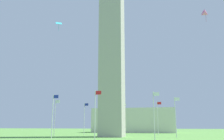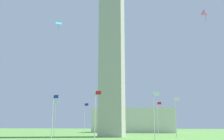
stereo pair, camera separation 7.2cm
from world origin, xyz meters
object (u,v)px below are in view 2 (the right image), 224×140
(flagpole_nw, at_px, (154,113))
(flagpole_w, at_px, (95,112))
(flagpole_n, at_px, (176,115))
(flagpole_sw, at_px, (53,114))
(obelisk_monument, at_px, (112,34))
(flagpole_se, at_px, (85,117))
(flagpole_e, at_px, (123,117))
(kite_pink_delta, at_px, (205,14))
(distant_building, at_px, (134,121))
(flagpole_s, at_px, (55,116))
(kite_cyan_diamond, at_px, (59,24))
(flagpole_ne, at_px, (158,117))

(flagpole_nw, bearing_deg, flagpole_w, -157.50)
(flagpole_n, height_order, flagpole_sw, same)
(obelisk_monument, relative_size, flagpole_se, 5.65)
(flagpole_e, bearing_deg, kite_pink_delta, -59.72)
(flagpole_nw, bearing_deg, distant_building, 101.61)
(flagpole_sw, xyz_separation_m, distant_building, (10.32, 44.00, -0.49))
(flagpole_s, relative_size, distant_building, 0.30)
(kite_pink_delta, height_order, kite_cyan_diamond, kite_cyan_diamond)
(flagpole_w, bearing_deg, kite_pink_delta, -12.17)
(kite_cyan_diamond, bearing_deg, flagpole_n, 30.25)
(flagpole_nw, height_order, kite_cyan_diamond, kite_cyan_diamond)
(flagpole_w, bearing_deg, flagpole_n, 45.00)
(obelisk_monument, xyz_separation_m, flagpole_n, (13.74, 0.00, -19.17))
(flagpole_n, distance_m, flagpole_s, 27.37)
(flagpole_sw, relative_size, kite_pink_delta, 4.34)
(flagpole_se, distance_m, flagpole_nw, 27.37)
(flagpole_ne, bearing_deg, flagpole_s, -157.50)
(flagpole_sw, bearing_deg, flagpole_se, 90.00)
(flagpole_se, xyz_separation_m, flagpole_sw, (0.00, -19.35, 0.00))
(obelisk_monument, bearing_deg, flagpole_w, -89.76)
(flagpole_se, relative_size, flagpole_nw, 1.00)
(kite_pink_delta, bearing_deg, flagpole_sw, 164.13)
(flagpole_ne, distance_m, flagpole_se, 19.35)
(kite_pink_delta, bearing_deg, flagpole_se, 135.68)
(kite_cyan_diamond, xyz_separation_m, distant_building, (8.64, 46.97, -17.81))
(flagpole_w, relative_size, flagpole_nw, 1.00)
(flagpole_e, bearing_deg, flagpole_nw, -67.50)
(flagpole_ne, relative_size, flagpole_nw, 1.00)
(kite_pink_delta, bearing_deg, obelisk_monument, 136.14)
(flagpole_n, bearing_deg, obelisk_monument, 180.00)
(flagpole_se, distance_m, kite_pink_delta, 41.67)
(flagpole_s, relative_size, kite_cyan_diamond, 4.26)
(obelisk_monument, relative_size, flagpole_e, 5.65)
(flagpole_ne, bearing_deg, distant_building, 110.14)
(flagpole_s, bearing_deg, flagpole_e, 45.00)
(kite_pink_delta, bearing_deg, flagpole_nw, 137.27)
(flagpole_w, bearing_deg, flagpole_sw, 157.50)
(flagpole_e, bearing_deg, kite_cyan_diamond, -106.89)
(flagpole_e, height_order, flagpole_s, same)
(kite_cyan_diamond, height_order, distant_building, kite_cyan_diamond)
(flagpole_ne, distance_m, flagpole_e, 10.47)
(flagpole_e, relative_size, distant_building, 0.30)
(flagpole_s, xyz_separation_m, flagpole_nw, (23.36, -9.68, 0.00))
(flagpole_ne, bearing_deg, flagpole_e, 157.50)
(obelisk_monument, bearing_deg, flagpole_s, 180.00)
(flagpole_w, distance_m, distant_building, 48.01)
(flagpole_ne, distance_m, distant_building, 26.25)
(flagpole_w, height_order, kite_cyan_diamond, kite_cyan_diamond)
(kite_pink_delta, bearing_deg, flagpole_ne, 107.50)
(flagpole_ne, height_order, kite_cyan_diamond, kite_cyan_diamond)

